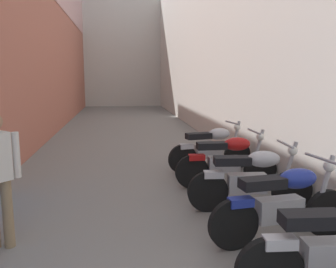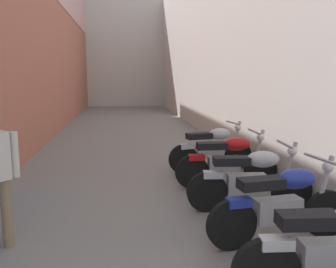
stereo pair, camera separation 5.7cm
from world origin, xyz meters
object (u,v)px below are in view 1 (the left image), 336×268
object	(u,v)px
motorcycle_fourth	(251,178)
motorcycle_fifth	(227,160)
motorcycle_third	(284,203)
motorcycle_sixth	(211,147)

from	to	relation	value
motorcycle_fourth	motorcycle_fifth	distance (m)	1.14
motorcycle_fourth	motorcycle_fifth	xyz separation A→B (m)	(0.00, 1.14, 0.00)
motorcycle_third	motorcycle_fifth	bearing A→B (deg)	90.00
motorcycle_third	motorcycle_fifth	xyz separation A→B (m)	(0.00, 2.15, 0.00)
motorcycle_third	motorcycle_sixth	world-z (taller)	same
motorcycle_third	motorcycle_fifth	distance (m)	2.15
motorcycle_fourth	motorcycle_sixth	world-z (taller)	same
motorcycle_third	motorcycle_sixth	xyz separation A→B (m)	(-0.00, 3.24, 0.00)
motorcycle_fifth	motorcycle_sixth	size ratio (longest dim) A/B	1.01
motorcycle_third	motorcycle_sixth	distance (m)	3.24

